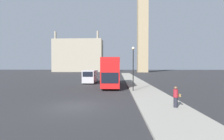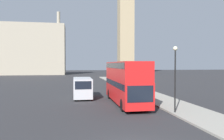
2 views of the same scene
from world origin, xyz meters
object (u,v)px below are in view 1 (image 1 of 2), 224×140
(white_van, at_px, (90,76))
(street_lamp, at_px, (133,62))
(clock_tower, at_px, (143,10))
(pedestrian, at_px, (176,97))
(red_double_decker_bus, at_px, (112,71))

(white_van, distance_m, street_lamp, 12.55)
(clock_tower, height_order, pedestrian, clock_tower)
(street_lamp, bearing_deg, clock_tower, 79.94)
(clock_tower, distance_m, red_double_decker_bus, 73.18)
(pedestrian, distance_m, street_lamp, 8.48)
(street_lamp, bearing_deg, red_double_decker_bus, 118.37)
(clock_tower, height_order, red_double_decker_bus, clock_tower)
(white_van, distance_m, pedestrian, 20.04)
(clock_tower, distance_m, pedestrian, 84.55)
(white_van, relative_size, street_lamp, 0.97)
(white_van, bearing_deg, pedestrian, -61.31)
(red_double_decker_bus, height_order, street_lamp, street_lamp)
(clock_tower, height_order, white_van, clock_tower)
(pedestrian, height_order, street_lamp, street_lamp)
(clock_tower, xyz_separation_m, white_van, (-19.42, -58.66, -34.82))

